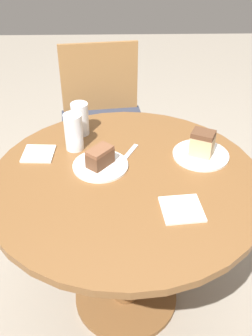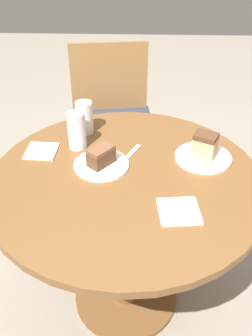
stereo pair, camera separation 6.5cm
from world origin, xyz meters
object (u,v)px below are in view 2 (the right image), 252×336
(chair, at_px, (111,116))
(cake_slice_near, at_px, (101,156))
(plate_far, at_px, (203,157))
(cake_slice_far, at_px, (205,146))
(glass_lemonade, at_px, (77,132))
(plate_near, at_px, (102,165))
(glass_water, at_px, (85,119))

(chair, distance_m, cake_slice_near, 0.88)
(plate_far, xyz_separation_m, cake_slice_near, (-0.39, -0.06, 0.04))
(cake_slice_far, distance_m, glass_lemonade, 0.51)
(plate_near, relative_size, cake_slice_far, 1.97)
(plate_far, height_order, cake_slice_near, cake_slice_near)
(chair, relative_size, glass_lemonade, 5.72)
(plate_near, xyz_separation_m, glass_lemonade, (-0.11, 0.13, 0.06))
(plate_far, relative_size, glass_lemonade, 1.44)
(cake_slice_near, distance_m, glass_lemonade, 0.17)
(cake_slice_far, xyz_separation_m, glass_lemonade, (-0.50, 0.07, 0.01))
(plate_near, xyz_separation_m, plate_far, (0.39, 0.06, 0.00))
(plate_far, bearing_deg, chair, 118.62)
(cake_slice_near, height_order, glass_lemonade, glass_lemonade)
(chair, bearing_deg, cake_slice_far, -68.26)
(cake_slice_near, height_order, glass_water, glass_water)
(plate_far, bearing_deg, plate_near, -170.80)
(chair, height_order, glass_lemonade, chair)
(chair, height_order, cake_slice_far, chair)
(plate_near, bearing_deg, cake_slice_far, 9.20)
(cake_slice_near, bearing_deg, plate_far, 9.20)
(plate_far, relative_size, glass_water, 1.57)
(plate_near, bearing_deg, cake_slice_near, 0.00)
(chair, xyz_separation_m, glass_lemonade, (-0.09, -0.70, 0.30))
(glass_lemonade, bearing_deg, chair, 83.01)
(glass_water, bearing_deg, chair, 83.22)
(cake_slice_near, relative_size, cake_slice_far, 1.08)
(chair, distance_m, plate_far, 0.90)
(plate_far, bearing_deg, glass_water, 159.12)
(plate_near, xyz_separation_m, cake_slice_far, (0.39, 0.06, 0.05))
(plate_near, bearing_deg, plate_far, 9.20)
(chair, xyz_separation_m, cake_slice_far, (0.42, -0.76, 0.30))
(cake_slice_far, bearing_deg, plate_far, 180.00)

